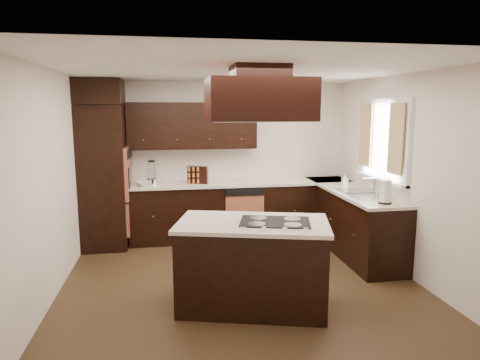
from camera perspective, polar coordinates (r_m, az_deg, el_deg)
The scene contains 30 objects.
floor at distance 5.33m, azimuth 0.02°, elevation -13.48°, with size 4.20×4.20×0.02m, color brown.
ceiling at distance 4.93m, azimuth 0.02°, elevation 14.58°, with size 4.20×4.20×0.02m, color white.
wall_back at distance 7.05m, azimuth -2.86°, elevation 2.76°, with size 4.20×0.02×2.50m, color silver.
wall_front at distance 2.97m, azimuth 6.92°, elevation -6.61°, with size 4.20×0.02×2.50m, color silver.
wall_left at distance 5.08m, azimuth -24.16°, elevation -0.67°, with size 0.02×4.20×2.50m, color silver.
wall_right at distance 5.72m, azimuth 21.34°, elevation 0.57°, with size 0.02×4.20×2.50m, color silver.
oven_column at distance 6.69m, azimuth -17.69°, elevation 0.33°, with size 0.65×0.75×2.12m, color black.
wall_oven_face at distance 6.64m, azimuth -14.73°, elevation 0.92°, with size 0.05×0.62×0.78m, color #BA6143.
base_cabinets_back at distance 6.89m, azimuth -2.21°, elevation -4.23°, with size 2.93×0.60×0.88m, color black.
base_cabinets_right at distance 6.52m, azimuth 14.50°, elevation -5.32°, with size 0.60×2.40×0.88m, color black.
countertop_back at distance 6.79m, azimuth -2.22°, elevation -0.48°, with size 2.93×0.63×0.04m, color beige.
countertop_right at distance 6.42m, azimuth 14.54°, elevation -1.36°, with size 0.63×2.40×0.04m, color beige.
upper_cabinets at distance 6.79m, azimuth -6.35°, elevation 7.20°, with size 2.00×0.34×0.72m, color black.
dishwasher_front at distance 6.67m, azimuth 0.63°, elevation -5.09°, with size 0.60×0.05×0.72m, color #BA6143.
window_frame at distance 6.14m, azimuth 18.61°, elevation 5.04°, with size 0.06×1.32×1.12m, color white.
window_pane at distance 6.15m, azimuth 18.84°, elevation 5.04°, with size 0.00×1.20×1.00m, color white.
curtain_left at distance 5.74m, azimuth 20.08°, elevation 5.19°, with size 0.02×0.34×0.90m, color beige.
curtain_right at distance 6.48m, azimuth 16.41°, elevation 5.80°, with size 0.02×0.34×0.90m, color beige.
sink_rim at distance 6.11m, azimuth 16.02°, elevation -1.73°, with size 0.52×0.84×0.01m, color silver.
island at distance 4.58m, azimuth 1.70°, elevation -11.40°, with size 1.50×0.82×0.88m, color black.
island_top at distance 4.43m, azimuth 1.73°, elevation -5.83°, with size 1.55×0.87×0.04m, color beige.
cooktop at distance 4.42m, azimuth 4.68°, elevation -5.57°, with size 0.71×0.47×0.01m, color black.
range_hood at distance 4.39m, azimuth 2.56°, elevation 10.63°, with size 1.05×0.72×0.42m, color black.
hood_duct at distance 4.41m, azimuth 2.59°, elevation 14.21°, with size 0.55×0.50×0.13m, color black.
blender_base at distance 6.65m, azimuth -11.66°, elevation -0.27°, with size 0.15×0.15×0.10m, color silver.
blender_pitcher at distance 6.62m, azimuth -11.71°, elevation 1.27°, with size 0.13×0.13×0.26m, color silver.
spice_rack at distance 6.70m, azimuth -5.66°, elevation 0.68°, with size 0.32×0.08×0.27m, color black.
mixing_bowl at distance 6.65m, azimuth -12.60°, elevation -0.46°, with size 0.25×0.25×0.06m, color white.
soap_bottle at distance 6.64m, azimuth 13.80°, elevation -0.02°, with size 0.08×0.08×0.18m, color white.
paper_towel at distance 5.52m, azimuth 18.82°, elevation -1.53°, with size 0.14×0.14×0.29m, color white.
Camera 1 is at (-0.83, -4.84, 2.07)m, focal length 32.00 mm.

